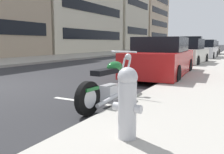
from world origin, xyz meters
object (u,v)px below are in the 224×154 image
Objects in this scene: parked_car_near_corner at (208,49)px; parked_car_mid_block at (161,59)px; parked_car_across_street at (203,50)px; fire_hydrant at (127,101)px; crossing_truck at (187,44)px; parked_car_second_in_row at (186,53)px; parked_motorcycle at (111,86)px.

parked_car_mid_block is at bearing -176.83° from parked_car_near_corner.
parked_car_near_corner is at bearing 3.27° from parked_car_across_street.
crossing_truck is at bearing 9.66° from fire_hydrant.
fire_hydrant is (-11.76, -1.59, -0.09)m from parked_car_second_in_row.
crossing_truck reaches higher than parked_motorcycle.
parked_car_second_in_row reaches higher than parked_motorcycle.
parked_car_near_corner is (17.07, 0.35, -0.02)m from parked_car_mid_block.
parked_car_mid_block is at bearing 7.58° from parked_motorcycle.
parked_car_near_corner reaches higher than parked_motorcycle.
parked_car_mid_block reaches higher than fire_hydrant.
parked_car_mid_block is 5.17× the size of fire_hydrant.
fire_hydrant is (-1.66, -1.12, 0.18)m from parked_motorcycle.
parked_motorcycle is at bearing -179.61° from parked_car_mid_block.
parked_car_across_street reaches higher than parked_motorcycle.
parked_car_second_in_row is at bearing -177.20° from parked_car_near_corner.
parked_car_mid_block is 1.10× the size of parked_car_second_in_row.
parked_motorcycle is at bearing -178.83° from parked_car_across_street.
parked_car_across_street is 0.88× the size of crossing_truck.
parked_motorcycle is 10.11m from parked_car_second_in_row.
parked_car_near_corner is 23.25m from fire_hydrant.
parked_car_near_corner is 6.50m from crossing_truck.
crossing_truck reaches higher than parked_car_across_street.
parked_car_across_street is (15.71, 0.30, 0.28)m from parked_motorcycle.
parked_motorcycle is 4.47m from parked_car_mid_block.
fire_hydrant is at bearing -170.00° from parked_car_second_in_row.
parked_car_across_street is 12.00m from crossing_truck.
parked_car_near_corner is at bearing 3.07° from parked_car_second_in_row.
crossing_truck is 29.27m from fire_hydrant.
parked_car_second_in_row is at bearing -1.38° from parked_car_mid_block.
parked_car_mid_block is 0.91× the size of crossing_truck.
parked_car_mid_block reaches higher than parked_motorcycle.
parked_car_second_in_row reaches higher than parked_car_near_corner.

